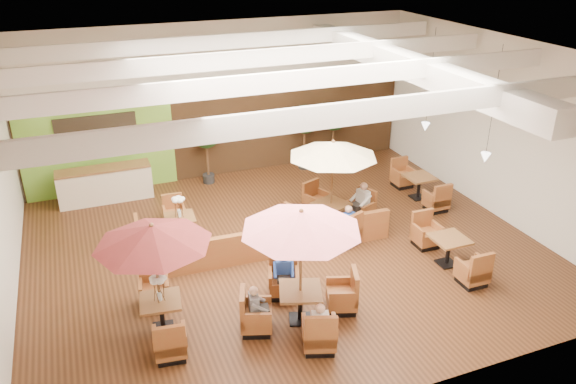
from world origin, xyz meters
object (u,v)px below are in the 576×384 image
table_3 (172,227)px  diner_4 (362,199)px  table_5 (419,187)px  diner_2 (256,304)px  topiary_0 (206,136)px  booth_divider (282,241)px  diner_1 (284,270)px  service_counter (105,184)px  table_4 (448,251)px  topiary_1 (305,122)px  table_1 (301,248)px  topiary_2 (334,119)px  diner_0 (320,321)px  diner_3 (347,220)px  table_2 (332,170)px  table_0 (154,251)px

table_3 → diner_4: table_3 is taller
table_5 → diner_2: 8.64m
topiary_0 → diner_4: bearing=-51.9°
booth_divider → topiary_0: (-0.65, 5.65, 1.29)m
topiary_0 → diner_1: bearing=-89.8°
service_counter → topiary_0: bearing=3.2°
booth_divider → topiary_0: topiary_0 is taller
table_4 → topiary_1: topiary_1 is taller
table_4 → diner_2: diner_2 is taller
table_1 → diner_1: table_1 is taller
topiary_0 → diner_1: topiary_0 is taller
topiary_2 → booth_divider: bearing=-127.0°
diner_4 → diner_0: bearing=130.7°
diner_0 → topiary_0: bearing=110.5°
diner_3 → table_3: bearing=137.8°
topiary_1 → topiary_2: size_ratio=1.02×
table_5 → topiary_0: size_ratio=1.15×
diner_4 → diner_3: bearing=122.4°
booth_divider → table_3: 3.28m
table_5 → topiary_2: (-1.36, 3.85, 1.41)m
topiary_0 → diner_1: 7.46m
table_1 → diner_0: (-0.00, -1.06, -1.21)m
service_counter → topiary_2: size_ratio=1.25×
table_2 → table_0: bearing=-174.2°
diner_0 → diner_3: size_ratio=0.97×
booth_divider → topiary_1: topiary_1 is taller
table_1 → table_3: size_ratio=1.18×
service_counter → table_2: (6.15, -4.44, 1.32)m
service_counter → topiary_1: topiary_1 is taller
table_5 → diner_2: size_ratio=3.67×
table_2 → diner_0: table_2 is taller
service_counter → table_5: size_ratio=1.12×
diner_0 → table_0: bearing=167.9°
table_1 → table_2: (2.59, 3.81, -0.04)m
diner_0 → topiary_1: bearing=89.1°
booth_divider → table_3: bearing=146.3°
table_2 → table_3: size_ratio=1.15×
table_1 → diner_0: size_ratio=4.04×
diner_3 → diner_4: size_ratio=0.91×
table_0 → topiary_2: table_0 is taller
table_5 → diner_3: bearing=-154.4°
diner_0 → diner_1: (0.00, 2.12, -0.00)m
table_3 → diner_3: bearing=-19.3°
table_3 → table_5: size_ratio=0.95×
table_4 → table_3: bearing=149.9°
topiary_0 → table_0: bearing=-111.5°
diner_1 → table_3: bearing=-43.0°
table_4 → diner_1: bearing=177.1°
topiary_1 → table_1: bearing=-113.6°
table_5 → diner_1: (-6.24, -3.55, 0.35)m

